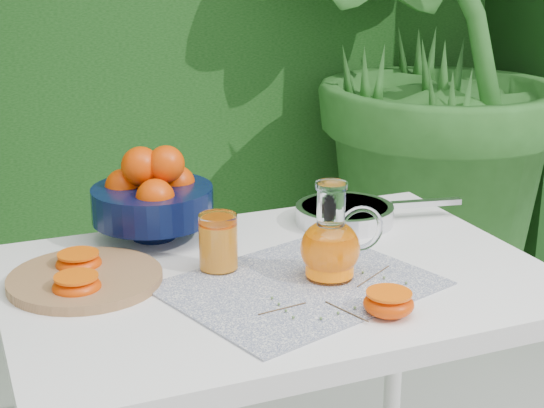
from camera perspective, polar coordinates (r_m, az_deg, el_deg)
name	(u,v)px	position (r m, az deg, el deg)	size (l,w,h in m)	color
potted_plant_right	(412,46)	(2.97, 9.57, 10.62)	(1.97, 1.97, 1.97)	#296121
white_table	(276,313)	(1.60, 0.27, -7.44)	(1.00, 0.70, 0.75)	white
placemat	(299,285)	(1.51, 1.88, -5.58)	(0.45, 0.35, 0.00)	#0D1949
cutting_board	(85,279)	(1.55, -12.66, -5.03)	(0.28, 0.28, 0.02)	#976F44
fruit_bowl	(152,196)	(1.73, -8.20, 0.57)	(0.28, 0.28, 0.20)	black
juice_pitcher	(331,245)	(1.52, 4.08, -2.83)	(0.16, 0.13, 0.18)	white
juice_tumbler	(218,243)	(1.56, -3.70, -2.70)	(0.09, 0.09, 0.11)	white
saute_pan	(346,213)	(1.83, 5.09, -0.63)	(0.39, 0.25, 0.04)	silver
orange_halves	(176,283)	(1.48, -6.60, -5.41)	(0.58, 0.49, 0.04)	red
thyme_sprigs	(337,296)	(1.46, 4.48, -6.33)	(0.31, 0.22, 0.01)	#513B25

